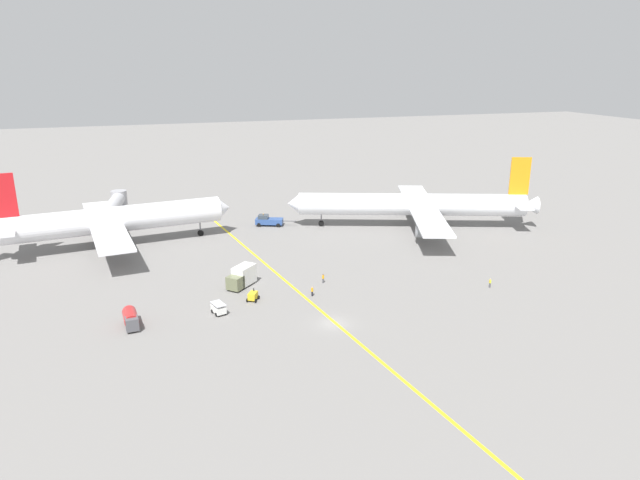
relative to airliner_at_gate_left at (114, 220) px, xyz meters
name	(u,v)px	position (x,y,z in m)	size (l,w,h in m)	color
ground_plane	(333,323)	(30.41, -48.67, -5.67)	(600.00, 600.00, 0.00)	slate
taxiway_stripe	(307,299)	(29.38, -38.67, -5.67)	(0.50, 120.00, 0.01)	yellow
airliner_at_gate_left	(114,220)	(0.00, 0.00, 0.00)	(48.40, 41.67, 16.85)	silver
airliner_being_pushed	(414,205)	(65.19, -5.98, -0.41)	(55.15, 46.37, 16.35)	white
pushback_tug	(268,220)	(33.62, 5.71, -4.46)	(9.33, 4.90, 2.86)	#2D4C8C
gse_baggage_cart_near_cluster	(218,308)	(15.01, -39.99, -4.81)	(2.26, 3.06, 1.71)	silver
gse_catering_truck_tall	(242,277)	(20.50, -30.17, -3.91)	(5.84, 5.81, 3.50)	#666B4C
gse_fuel_bowser_stubby	(131,319)	(2.36, -40.66, -4.34)	(2.34, 5.04, 2.40)	red
gse_gpu_cart_small	(253,296)	(21.01, -36.66, -4.88)	(2.44, 2.62, 1.90)	gold
ground_crew_ramp_agent_by_cones	(312,291)	(30.59, -37.89, -4.82)	(0.36, 0.36, 1.65)	black
ground_crew_wing_walker_right	(490,283)	(60.33, -43.82, -4.82)	(0.45, 0.38, 1.63)	#4C4C51
ground_crew_marshaller_foreground	(323,278)	(34.14, -32.94, -4.82)	(0.36, 0.36, 1.64)	#4C4C51
jet_bridge	(115,203)	(-0.19, 22.44, -1.55)	(5.78, 17.69, 5.90)	#B7B7BC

